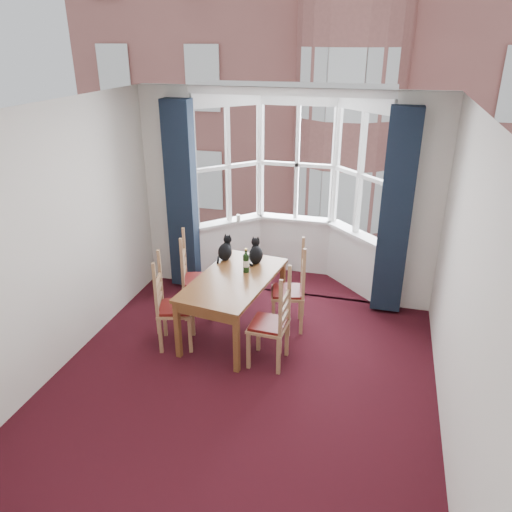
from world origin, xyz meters
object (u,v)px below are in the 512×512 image
(dining_table, at_px, (234,284))
(cat_right, at_px, (256,253))
(chair_left_far, at_px, (192,281))
(chair_right_far, at_px, (295,293))
(cat_left, at_px, (225,250))
(wine_bottle, at_px, (246,262))
(candle_tall, at_px, (238,218))
(chair_left_near, at_px, (168,309))
(chair_right_near, at_px, (276,327))

(dining_table, relative_size, cat_right, 4.88)
(dining_table, bearing_deg, chair_left_far, 156.60)
(chair_right_far, height_order, cat_left, cat_left)
(chair_right_far, bearing_deg, cat_right, 162.26)
(chair_left_far, height_order, wine_bottle, wine_bottle)
(dining_table, relative_size, chair_left_far, 1.78)
(cat_right, bearing_deg, candle_tall, 117.26)
(chair_left_near, height_order, cat_left, cat_left)
(chair_right_near, bearing_deg, chair_right_far, 86.74)
(chair_left_far, bearing_deg, chair_right_far, 1.32)
(chair_right_near, relative_size, cat_right, 2.73)
(dining_table, distance_m, chair_right_far, 0.78)
(wine_bottle, bearing_deg, cat_right, 81.32)
(chair_left_near, relative_size, chair_right_near, 1.00)
(candle_tall, bearing_deg, chair_left_far, -101.20)
(chair_right_far, xyz_separation_m, cat_left, (-0.95, 0.17, 0.39))
(dining_table, xyz_separation_m, wine_bottle, (0.10, 0.20, 0.21))
(chair_left_near, height_order, chair_right_near, same)
(chair_left_far, distance_m, candle_tall, 1.38)
(dining_table, xyz_separation_m, cat_left, (-0.26, 0.49, 0.21))
(cat_right, bearing_deg, dining_table, -105.92)
(chair_left_near, relative_size, chair_right_far, 1.00)
(chair_left_far, relative_size, cat_left, 2.76)
(chair_right_far, distance_m, wine_bottle, 0.72)
(dining_table, distance_m, chair_right_near, 0.84)
(chair_left_near, height_order, chair_left_far, same)
(chair_right_near, relative_size, wine_bottle, 3.02)
(chair_left_far, relative_size, candle_tall, 8.94)
(chair_left_far, bearing_deg, wine_bottle, -6.44)
(chair_left_near, height_order, chair_right_far, same)
(chair_right_far, relative_size, wine_bottle, 3.02)
(dining_table, relative_size, candle_tall, 15.94)
(chair_left_near, height_order, cat_right, cat_right)
(chair_right_near, height_order, chair_right_far, same)
(chair_left_near, height_order, candle_tall, candle_tall)
(chair_left_near, bearing_deg, chair_right_far, 29.85)
(candle_tall, bearing_deg, cat_right, -62.74)
(dining_table, height_order, chair_left_near, chair_left_near)
(chair_left_far, xyz_separation_m, candle_tall, (0.25, 1.28, 0.45))
(cat_right, bearing_deg, wine_bottle, -98.68)
(chair_left_near, height_order, wine_bottle, wine_bottle)
(chair_left_far, relative_size, wine_bottle, 3.02)
(cat_left, relative_size, cat_right, 0.99)
(chair_left_near, bearing_deg, chair_right_near, -2.26)
(dining_table, relative_size, cat_left, 4.92)
(dining_table, relative_size, chair_right_far, 1.78)
(chair_right_near, distance_m, cat_right, 1.19)
(dining_table, height_order, candle_tall, candle_tall)
(chair_left_near, bearing_deg, wine_bottle, 40.93)
(cat_left, distance_m, wine_bottle, 0.46)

